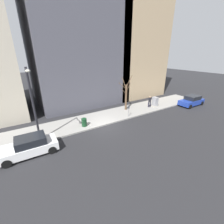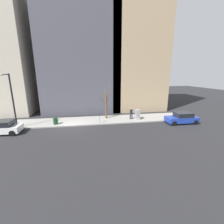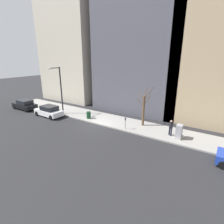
% 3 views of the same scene
% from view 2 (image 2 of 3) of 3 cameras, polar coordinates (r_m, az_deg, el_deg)
% --- Properties ---
extents(ground_plane, '(120.00, 120.00, 0.00)m').
position_cam_2_polar(ground_plane, '(20.06, -15.19, -5.42)').
color(ground_plane, '#232326').
extents(sidewalk, '(4.00, 36.00, 0.15)m').
position_cam_2_polar(sidewalk, '(21.93, -14.73, -3.50)').
color(sidewalk, gray).
rests_on(sidewalk, ground).
extents(parked_car_blue, '(1.96, 4.22, 1.52)m').
position_cam_2_polar(parked_car_blue, '(22.64, 25.08, -2.09)').
color(parked_car_blue, '#1E389E').
rests_on(parked_car_blue, ground).
extents(parked_car_white, '(1.97, 4.22, 1.52)m').
position_cam_2_polar(parked_car_white, '(21.00, -36.67, -4.82)').
color(parked_car_white, white).
rests_on(parked_car_white, ground).
extents(parking_meter, '(0.14, 0.10, 1.35)m').
position_cam_2_polar(parking_meter, '(20.14, -4.74, -1.95)').
color(parking_meter, slate).
rests_on(parking_meter, sidewalk).
extents(utility_box, '(0.83, 0.61, 1.43)m').
position_cam_2_polar(utility_box, '(22.13, 9.69, -0.97)').
color(utility_box, '#A8A399').
rests_on(utility_box, sidewalk).
extents(streetlamp, '(1.97, 0.32, 6.50)m').
position_cam_2_polar(streetlamp, '(21.17, -34.02, 4.86)').
color(streetlamp, black).
rests_on(streetlamp, sidewalk).
extents(bare_tree, '(1.02, 1.93, 4.72)m').
position_cam_2_polar(bare_tree, '(22.08, -2.24, 2.68)').
color(bare_tree, brown).
rests_on(bare_tree, sidewalk).
extents(trash_bin, '(0.56, 0.56, 0.90)m').
position_cam_2_polar(trash_bin, '(21.04, -20.74, -3.22)').
color(trash_bin, '#14381E').
rests_on(trash_bin, sidewalk).
extents(pedestrian_near_meter, '(0.36, 0.37, 1.66)m').
position_cam_2_polar(pedestrian_near_meter, '(22.00, 7.33, -0.33)').
color(pedestrian_near_meter, '#1E1E2D').
rests_on(pedestrian_near_meter, sidewalk).
extents(office_tower_left, '(9.95, 9.95, 27.03)m').
position_cam_2_polar(office_tower_left, '(31.51, 8.69, 26.81)').
color(office_tower_left, tan).
rests_on(office_tower_left, ground).
extents(office_block_center, '(12.92, 12.92, 22.99)m').
position_cam_2_polar(office_block_center, '(31.20, -12.00, 23.02)').
color(office_block_center, '#4C4C56').
rests_on(office_block_center, ground).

